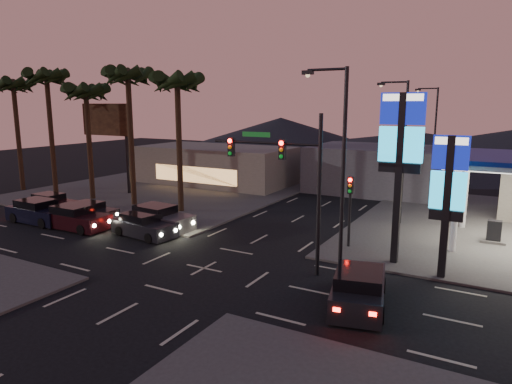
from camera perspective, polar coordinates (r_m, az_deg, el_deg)
The scene contains 26 objects.
ground at distance 24.25m, azimuth -6.52°, elevation -9.45°, with size 140.00×140.00×0.00m, color black.
corner_lot_nw at distance 46.00m, azimuth -11.15°, elevation 0.22°, with size 24.00×24.00×0.12m, color #47443F.
pylon_sign_tall at distance 24.48m, azimuth 17.65°, elevation 5.67°, with size 2.20×0.35×9.00m.
pylon_sign_short at distance 23.33m, azimuth 22.91°, elevation 0.79°, with size 1.60×0.35×7.00m.
traffic_signal_mast at distance 22.77m, azimuth 3.86°, elevation 2.85°, with size 6.10×0.39×8.00m.
pedestal_signal at distance 27.14m, azimuth 11.67°, elevation -0.99°, with size 0.32×0.39×4.30m.
streetlight_near at distance 20.66m, azimuth 10.34°, elevation 3.25°, with size 2.14×0.25×10.00m.
streetlight_mid at distance 33.17m, azimuth 17.70°, elevation 5.72°, with size 2.14×0.25×10.00m.
streetlight_far at distance 46.94m, azimuth 21.21°, elevation 6.86°, with size 2.14×0.25×10.00m.
palm_a at distance 35.79m, azimuth -9.80°, elevation 12.36°, with size 4.41×4.41×10.86m.
palm_b at distance 39.13m, azimuth -15.68°, elevation 12.78°, with size 4.41×4.41×11.46m.
palm_c at distance 42.75m, azimuth -20.47°, elevation 10.85°, with size 4.41×4.41×10.26m.
palm_d at distance 46.68m, azimuth -24.66°, elevation 12.05°, with size 4.41×4.41×11.66m.
palm_e at distance 50.76m, azimuth -28.03°, elevation 10.99°, with size 4.41×4.41×11.06m.
billboard at distance 46.24m, azimuth -18.17°, elevation 7.77°, with size 6.00×0.30×8.50m.
building_far_west at distance 49.22m, azimuth -4.93°, elevation 3.36°, with size 16.00×8.00×4.00m, color #726B5B.
building_far_mid at distance 46.25m, azimuth 14.67°, elevation 2.81°, with size 12.00×9.00×4.40m, color #4C4C51.
hill_left at distance 87.46m, azimuth 3.10°, elevation 7.31°, with size 40.00×40.00×6.00m, color black.
hill_center at distance 79.79m, azimuth 19.51°, elevation 5.64°, with size 60.00×60.00×4.00m, color black.
car_lane_a_front at distance 30.44m, azimuth -13.87°, elevation -4.11°, with size 4.72×2.37×1.49m.
car_lane_a_mid at distance 33.65m, azimuth -21.63°, elevation -3.05°, with size 5.01×2.19×1.61m.
car_lane_a_rear at distance 36.51m, azimuth -25.50°, elevation -2.26°, with size 5.13×2.20×1.66m.
car_lane_b_front at distance 31.84m, azimuth -12.13°, elevation -3.24°, with size 5.20×2.46×1.65m.
car_lane_b_mid at distance 35.80m, azimuth -19.99°, elevation -2.33°, with size 4.20×1.84×1.36m.
car_lane_b_rear at distance 39.90m, azimuth -24.24°, elevation -1.28°, with size 4.43×1.93×1.43m.
suv_station at distance 20.17m, azimuth 12.74°, elevation -11.66°, with size 3.07×5.20×1.63m.
Camera 1 is at (13.38, -18.40, 8.39)m, focal length 32.00 mm.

